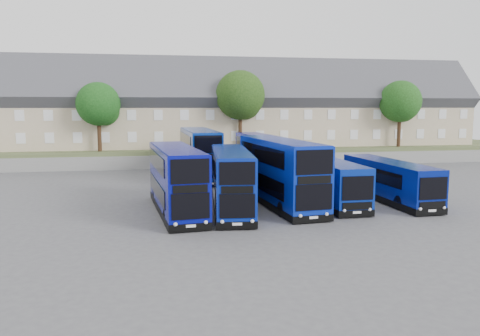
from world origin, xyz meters
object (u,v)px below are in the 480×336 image
at_px(tree_far, 415,101).
at_px(tree_mid, 241,97).
at_px(tree_west, 100,106).
at_px(coach_east_a, 325,181).
at_px(tree_east, 401,103).
at_px(dd_front_mid, 231,182).
at_px(dd_front_left, 176,181).

bearing_deg(tree_far, tree_mid, -165.96).
relative_size(tree_west, tree_mid, 0.83).
bearing_deg(coach_east_a, tree_east, 50.16).
bearing_deg(tree_mid, tree_east, -1.43).
xyz_separation_m(dd_front_mid, tree_east, (25.01, 23.64, 5.39)).
distance_m(dd_front_left, tree_far, 46.39).
bearing_deg(tree_mid, tree_west, -178.21).
height_order(coach_east_a, tree_mid, tree_mid).
bearing_deg(dd_front_left, coach_east_a, 3.89).
height_order(dd_front_mid, tree_mid, tree_mid).
xyz_separation_m(dd_front_left, tree_far, (34.63, 30.36, 5.62)).
relative_size(dd_front_left, tree_east, 1.35).
distance_m(dd_front_mid, tree_mid, 25.39).
relative_size(tree_mid, tree_far, 1.06).
relative_size(tree_west, tree_far, 0.88).
bearing_deg(tree_west, tree_mid, 1.79).
xyz_separation_m(tree_mid, tree_east, (20.00, -0.50, -0.68)).
xyz_separation_m(dd_front_left, coach_east_a, (11.00, 1.90, -0.58)).
xyz_separation_m(dd_front_left, dd_front_mid, (3.62, -0.29, -0.11)).
bearing_deg(tree_east, dd_front_mid, -136.61).
relative_size(coach_east_a, tree_east, 1.40).
distance_m(dd_front_mid, tree_west, 26.56).
distance_m(dd_front_mid, coach_east_a, 7.71).
xyz_separation_m(dd_front_left, tree_east, (28.63, 23.35, 5.28)).
relative_size(dd_front_left, tree_far, 1.27).
height_order(dd_front_left, tree_mid, tree_mid).
distance_m(dd_front_left, dd_front_mid, 3.63).
bearing_deg(tree_far, dd_front_left, -138.76).
bearing_deg(tree_east, tree_mid, 178.57).
bearing_deg(coach_east_a, dd_front_mid, -163.89).
bearing_deg(coach_east_a, tree_far, 49.86).
distance_m(tree_west, tree_east, 36.00).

